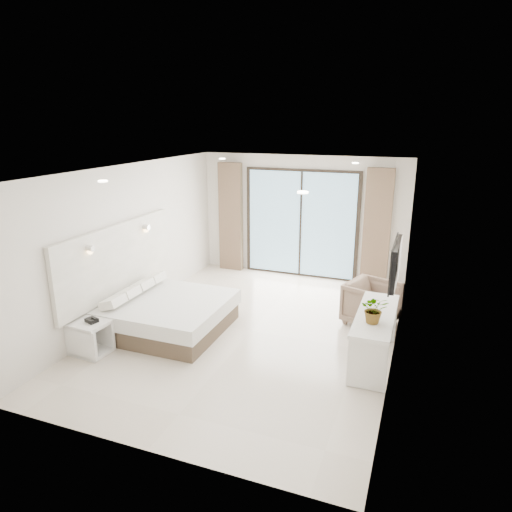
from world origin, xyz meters
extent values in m
plane|color=beige|center=(0.00, 0.00, 0.00)|extent=(6.20, 6.20, 0.00)
cube|color=silver|center=(0.00, 3.10, 1.35)|extent=(4.60, 0.02, 2.70)
cube|color=silver|center=(0.00, -3.10, 1.35)|extent=(4.60, 0.02, 2.70)
cube|color=silver|center=(-2.30, 0.00, 1.35)|extent=(0.02, 6.20, 2.70)
cube|color=silver|center=(2.30, 0.00, 1.35)|extent=(0.02, 6.20, 2.70)
cube|color=white|center=(0.00, 0.00, 2.70)|extent=(4.60, 6.20, 0.02)
cube|color=white|center=(-2.25, -0.44, 1.15)|extent=(0.08, 3.00, 1.20)
cube|color=black|center=(2.25, -0.31, 1.55)|extent=(0.06, 1.00, 0.58)
cube|color=black|center=(2.21, -0.31, 1.55)|extent=(0.02, 1.04, 0.62)
cube|color=black|center=(0.00, 3.07, 1.20)|extent=(2.56, 0.04, 2.42)
cube|color=#87BAD9|center=(0.00, 3.04, 1.20)|extent=(2.40, 0.01, 2.30)
cube|color=brown|center=(-1.65, 2.96, 1.25)|extent=(0.55, 0.14, 2.50)
cube|color=brown|center=(1.65, 2.96, 1.25)|extent=(0.55, 0.14, 2.50)
cylinder|color=white|center=(-1.30, -1.80, 2.68)|extent=(0.12, 0.12, 0.02)
cylinder|color=white|center=(1.30, -1.80, 2.68)|extent=(0.12, 0.12, 0.02)
cylinder|color=white|center=(-1.30, 1.80, 2.68)|extent=(0.12, 0.12, 0.02)
cylinder|color=white|center=(1.30, 1.80, 2.68)|extent=(0.12, 0.12, 0.02)
cube|color=brown|center=(-1.33, -0.44, 0.15)|extent=(1.84, 1.75, 0.29)
cube|color=white|center=(-1.33, -0.44, 0.41)|extent=(1.92, 1.82, 0.24)
cube|color=white|center=(-1.95, -1.03, 0.60)|extent=(0.28, 0.37, 0.14)
cube|color=white|center=(-1.95, -0.64, 0.60)|extent=(0.28, 0.37, 0.14)
cube|color=white|center=(-1.95, -0.23, 0.60)|extent=(0.28, 0.37, 0.14)
cube|color=white|center=(-1.95, 0.16, 0.60)|extent=(0.28, 0.37, 0.14)
cube|color=white|center=(-2.02, -1.56, 0.49)|extent=(0.60, 0.50, 0.05)
cube|color=white|center=(-2.02, -1.56, 0.03)|extent=(0.60, 0.50, 0.05)
cube|color=white|center=(-2.02, -1.76, 0.26)|extent=(0.56, 0.09, 0.46)
cube|color=white|center=(-2.02, -1.35, 0.26)|extent=(0.56, 0.09, 0.46)
cube|color=black|center=(-1.96, -1.54, 0.54)|extent=(0.21, 0.18, 0.06)
cube|color=white|center=(2.04, -0.31, 0.74)|extent=(0.53, 1.69, 0.06)
cube|color=white|center=(2.04, -1.07, 0.35)|extent=(0.51, 0.06, 0.71)
cube|color=white|center=(2.04, 0.45, 0.35)|extent=(0.51, 0.06, 0.71)
imported|color=#33662D|center=(2.04, -0.64, 0.93)|extent=(0.42, 0.46, 0.31)
imported|color=#7C6551|center=(1.85, 1.03, 0.41)|extent=(0.98, 1.01, 0.83)
camera|label=1|loc=(2.54, -6.52, 3.43)|focal=32.00mm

